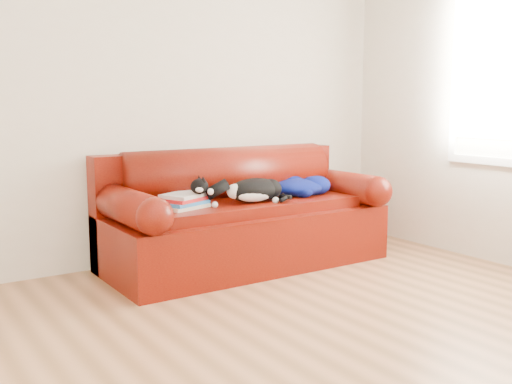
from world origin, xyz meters
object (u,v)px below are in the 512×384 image
sofa_base (245,234)px  blanket (299,186)px  book_stack (183,201)px  cat (254,191)px

sofa_base → blanket: 0.59m
book_stack → sofa_base: bearing=5.4°
sofa_base → book_stack: (-0.54, -0.05, 0.31)m
cat → blanket: (0.50, 0.11, -0.02)m
blanket → cat: bearing=-167.1°
cat → sofa_base: bearing=95.9°
book_stack → cat: (0.54, -0.08, 0.04)m
sofa_base → book_stack: size_ratio=5.62×
book_stack → cat: 0.54m
book_stack → blanket: 1.03m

